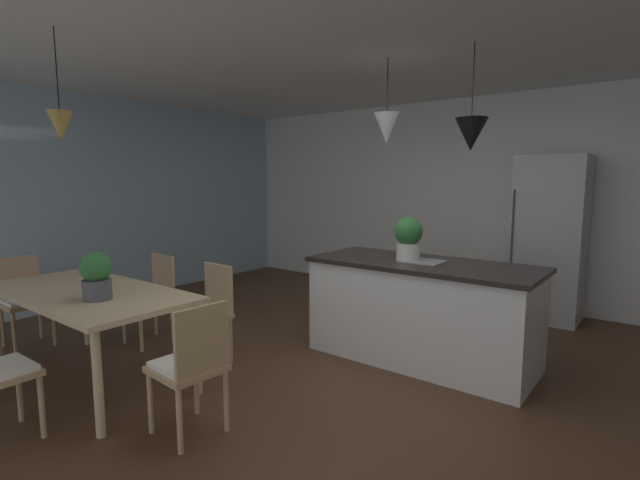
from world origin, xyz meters
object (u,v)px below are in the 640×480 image
chair_kitchen_end (192,364)px  chair_far_left (152,295)px  chair_far_right (207,310)px  potted_plant_on_island (408,237)px  dining_table (88,298)px  refrigerator (550,239)px  kitchen_island (421,310)px  chair_window_end (24,298)px  potted_plant_on_table (96,275)px

chair_kitchen_end → chair_far_left: bearing=154.5°
chair_far_right → potted_plant_on_island: bearing=42.3°
dining_table → chair_far_right: chair_far_right is taller
refrigerator → dining_table: bearing=-121.6°
chair_kitchen_end → potted_plant_on_island: bearing=77.8°
refrigerator → kitchen_island: bearing=-106.5°
chair_far_left → chair_window_end: same height
dining_table → refrigerator: bearing=58.4°
chair_far_left → potted_plant_on_table: 1.29m
chair_window_end → kitchen_island: size_ratio=0.44×
chair_kitchen_end → chair_window_end: same height
chair_window_end → potted_plant_on_island: bearing=33.4°
kitchen_island → potted_plant_on_table: bearing=-126.2°
dining_table → kitchen_island: size_ratio=0.95×
chair_window_end → chair_far_left: bearing=42.7°
chair_far_left → chair_far_right: (0.86, -0.00, 0.00)m
dining_table → chair_far_left: bearing=117.2°
kitchen_island → potted_plant_on_table: potted_plant_on_table is taller
kitchen_island → dining_table: bearing=-133.1°
kitchen_island → refrigerator: size_ratio=1.05×
chair_far_right → chair_window_end: 1.94m
chair_far_left → potted_plant_on_table: (0.78, -0.92, 0.46)m
chair_far_left → dining_table: bearing=-62.8°
refrigerator → potted_plant_on_table: 4.72m
chair_far_left → chair_far_right: same height
refrigerator → potted_plant_on_island: 2.20m
chair_kitchen_end → refrigerator: refrigerator is taller
chair_kitchen_end → kitchen_island: kitchen_island is taller
chair_kitchen_end → potted_plant_on_island: potted_plant_on_island is taller
chair_far_left → potted_plant_on_table: size_ratio=2.46×
chair_kitchen_end → potted_plant_on_table: size_ratio=2.46×
dining_table → potted_plant_on_table: potted_plant_on_table is taller
kitchen_island → refrigerator: refrigerator is taller
chair_kitchen_end → chair_far_right: bearing=136.9°
chair_far_right → kitchen_island: bearing=39.3°
chair_kitchen_end → chair_window_end: 2.65m
potted_plant_on_table → chair_far_right: bearing=84.9°
chair_far_right → potted_plant_on_table: bearing=-95.1°
chair_far_left → potted_plant_on_island: (2.19, 1.21, 0.63)m
dining_table → chair_window_end: size_ratio=2.19×
chair_far_right → potted_plant_on_table: (-0.08, -0.92, 0.46)m
chair_kitchen_end → refrigerator: size_ratio=0.46×
chair_kitchen_end → dining_table: bearing=179.9°
chair_kitchen_end → kitchen_island: (0.59, 2.04, -0.01)m
chair_far_right → refrigerator: refrigerator is taller
chair_far_right → kitchen_island: 1.91m
dining_table → kitchen_island: (1.91, 2.04, -0.22)m
dining_table → chair_far_left: 0.96m
potted_plant_on_island → potted_plant_on_table: 2.57m
refrigerator → potted_plant_on_island: (-0.75, -2.06, 0.16)m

